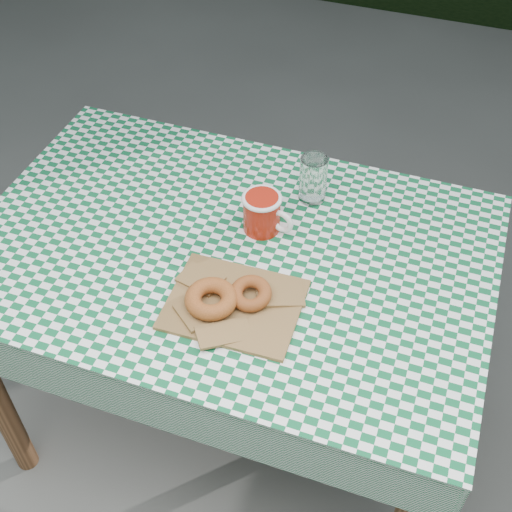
{
  "coord_description": "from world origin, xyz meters",
  "views": [
    {
      "loc": [
        0.62,
        -1.01,
        1.85
      ],
      "look_at": [
        0.28,
        -0.03,
        0.79
      ],
      "focal_mm": 47.27,
      "sensor_mm": 36.0,
      "label": 1
    }
  ],
  "objects": [
    {
      "name": "bagel_front",
      "position": [
        0.23,
        -0.18,
        0.79
      ],
      "size": [
        0.14,
        0.14,
        0.03
      ],
      "primitive_type": "torus",
      "rotation": [
        0.0,
        0.0,
        0.28
      ],
      "color": "#A25121",
      "rests_on": "paper_bag"
    },
    {
      "name": "coffee_mug",
      "position": [
        0.25,
        0.08,
        0.8
      ],
      "size": [
        0.21,
        0.21,
        0.1
      ],
      "primitive_type": null,
      "rotation": [
        0.0,
        0.0,
        -0.24
      ],
      "color": "#A1190A",
      "rests_on": "tablecloth"
    },
    {
      "name": "tablecloth",
      "position": [
        0.2,
        -0.0,
        0.75
      ],
      "size": [
        1.2,
        0.8,
        0.01
      ],
      "primitive_type": "cube",
      "rotation": [
        0.0,
        0.0,
        -0.0
      ],
      "color": "#0D5830",
      "rests_on": "table"
    },
    {
      "name": "drinking_glass",
      "position": [
        0.33,
        0.23,
        0.82
      ],
      "size": [
        0.09,
        0.09,
        0.12
      ],
      "primitive_type": "cylinder",
      "rotation": [
        0.0,
        0.0,
        -0.38
      ],
      "color": "white",
      "rests_on": "tablecloth"
    },
    {
      "name": "bagel_back",
      "position": [
        0.3,
        -0.14,
        0.78
      ],
      "size": [
        0.09,
        0.09,
        0.03
      ],
      "primitive_type": "torus",
      "rotation": [
        0.0,
        0.0,
        -0.06
      ],
      "color": "brown",
      "rests_on": "paper_bag"
    },
    {
      "name": "ground",
      "position": [
        0.0,
        0.0,
        0.0
      ],
      "size": [
        60.0,
        60.0,
        0.0
      ],
      "primitive_type": "plane",
      "color": "#4A4A45",
      "rests_on": "ground"
    },
    {
      "name": "table",
      "position": [
        0.2,
        -0.0,
        0.38
      ],
      "size": [
        1.18,
        0.78,
        0.75
      ],
      "primitive_type": "cube",
      "rotation": [
        0.0,
        0.0,
        -0.0
      ],
      "color": "#56341D",
      "rests_on": "ground"
    },
    {
      "name": "paper_bag",
      "position": [
        0.27,
        -0.16,
        0.76
      ],
      "size": [
        0.28,
        0.23,
        0.01
      ],
      "primitive_type": "cube",
      "rotation": [
        0.0,
        0.0,
        0.03
      ],
      "color": "brown",
      "rests_on": "tablecloth"
    }
  ]
}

